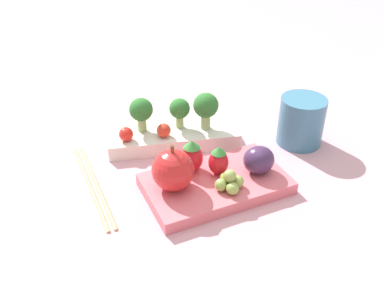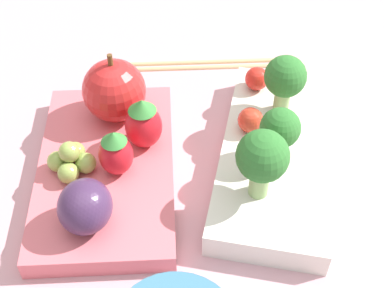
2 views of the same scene
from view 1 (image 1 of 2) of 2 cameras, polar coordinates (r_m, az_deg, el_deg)
name	(u,v)px [view 1 (image 1 of 2)]	position (r m, az deg, el deg)	size (l,w,h in m)	color
ground_plane	(191,160)	(0.68, -0.08, -2.19)	(4.00, 4.00, 0.00)	#C6939E
bento_box_savoury	(172,134)	(0.73, -2.67, 1.41)	(0.23, 0.12, 0.02)	silver
bento_box_fruit	(216,184)	(0.62, 3.16, -5.35)	(0.22, 0.14, 0.02)	#DB6670
broccoli_floret_0	(206,107)	(0.70, 1.86, 5.01)	(0.04, 0.04, 0.06)	#93B770
broccoli_floret_1	(141,111)	(0.70, -6.80, 4.42)	(0.04, 0.04, 0.06)	#93B770
broccoli_floret_2	(177,110)	(0.71, -1.99, 4.56)	(0.03, 0.03, 0.05)	#93B770
cherry_tomato_0	(164,130)	(0.69, -3.79, 1.82)	(0.02, 0.02, 0.02)	red
cherry_tomato_1	(126,134)	(0.69, -8.79, 1.30)	(0.02, 0.02, 0.02)	red
apple	(173,170)	(0.58, -2.56, -3.50)	(0.06, 0.06, 0.07)	red
strawberry_0	(192,156)	(0.62, -0.04, -1.63)	(0.03, 0.03, 0.05)	red
strawberry_1	(218,161)	(0.61, 3.55, -2.25)	(0.03, 0.03, 0.04)	red
plum	(259,160)	(0.62, 8.89, -2.09)	(0.05, 0.04, 0.04)	#42284C
grape_cluster	(229,182)	(0.59, 5.01, -5.05)	(0.04, 0.04, 0.03)	#8EA84C
drinking_cup	(301,121)	(0.73, 14.32, 3.01)	(0.07, 0.07, 0.08)	teal
chopsticks_pair	(93,184)	(0.65, -13.04, -5.18)	(0.04, 0.21, 0.01)	tan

